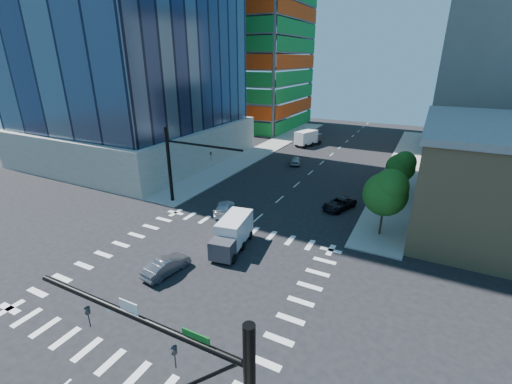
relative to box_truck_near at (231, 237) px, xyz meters
The scene contains 14 objects.
ground 5.25m from the box_truck_near, 98.84° to the right, with size 160.00×160.00×0.00m, color black.
road_markings 5.25m from the box_truck_near, 98.84° to the right, with size 20.00×20.00×0.01m, color silver.
sidewalk_ne 36.89m from the box_truck_near, 71.47° to the left, with size 5.00×60.00×0.15m, color gray.
sidewalk_nw 37.42m from the box_truck_near, 110.80° to the left, with size 5.00×60.00×0.15m, color gray.
construction_building 67.65m from the box_truck_near, 116.37° to the left, with size 25.16×34.50×70.60m.
signal_mast_nw 13.26m from the box_truck_near, 149.07° to the left, with size 10.20×0.40×9.00m.
tree_south 15.19m from the box_truck_near, 36.81° to the left, with size 4.16×4.16×6.82m.
tree_north 24.30m from the box_truck_near, 59.80° to the left, with size 3.54×3.52×5.78m.
car_nb_far 15.01m from the box_truck_near, 64.24° to the left, with size 2.11×4.57×1.27m, color black.
car_sb_near 8.02m from the box_truck_near, 126.65° to the left, with size 1.83×4.51×1.31m, color white.
car_sb_mid 28.52m from the box_truck_near, 98.96° to the left, with size 1.61×4.01×1.37m, color #96989D.
car_sb_cross 6.34m from the box_truck_near, 116.24° to the right, with size 1.47×4.23×1.39m, color #57565B.
box_truck_near is the anchor object (origin of this frame).
box_truck_far 42.40m from the box_truck_near, 99.31° to the left, with size 4.19×6.30×3.05m.
Camera 1 is at (15.24, -18.40, 16.38)m, focal length 24.00 mm.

